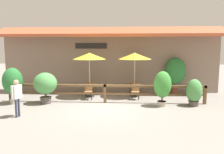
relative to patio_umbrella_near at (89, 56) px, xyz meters
name	(u,v)px	position (x,y,z in m)	size (l,w,h in m)	color
ground_plane	(103,108)	(1.03, -2.45, -2.38)	(60.00, 60.00, 0.00)	gray
building_facade	(109,59)	(1.03, 1.65, -0.22)	(14.28, 1.49, 4.23)	gray
patio_railing	(105,89)	(1.03, -1.40, -1.69)	(10.40, 0.14, 0.95)	brown
patio_umbrella_near	(89,56)	(0.00, 0.00, 0.00)	(1.93, 1.93, 2.61)	#B7B2A8
dining_table_near	(90,87)	(0.00, 0.00, -1.82)	(0.98, 0.98, 0.71)	#4C3826
chair_near_streetside	(88,91)	(0.04, -0.74, -1.90)	(0.45, 0.45, 0.86)	olive
chair_near_wallside	(91,86)	(-0.02, 0.74, -1.90)	(0.51, 0.51, 0.86)	olive
patio_umbrella_middle	(135,56)	(2.64, 0.20, 0.00)	(1.93, 1.93, 2.61)	#B7B2A8
dining_table_middle	(134,87)	(2.64, 0.20, -1.82)	(0.98, 0.98, 0.71)	#4C3826
chair_middle_streetside	(135,91)	(2.67, -0.57, -1.90)	(0.48, 0.48, 0.86)	olive
chair_middle_wallside	(133,86)	(2.59, 0.97, -1.90)	(0.42, 0.42, 0.86)	olive
potted_plant_tall_tropical	(45,85)	(-2.01, -1.77, -1.40)	(1.20, 1.08, 1.61)	#564C47
potted_plant_small_flowering	(13,82)	(-3.65, -1.94, -1.24)	(1.02, 0.92, 1.86)	#B7AD99
potted_plant_entrance_palm	(162,86)	(3.92, -1.94, -1.36)	(0.85, 0.77, 1.74)	#B7AD99
potted_plant_broad_leaf	(194,92)	(5.49, -1.80, -1.69)	(0.77, 0.70, 1.34)	#564C47
potted_plant_corner_fern	(175,71)	(5.18, 1.10, -0.96)	(1.28, 1.15, 2.29)	brown
pedestrian	(17,93)	(-2.35, -4.07, -1.38)	(0.29, 0.54, 1.56)	#2D334C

